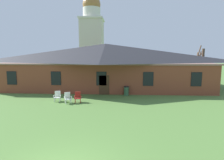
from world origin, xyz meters
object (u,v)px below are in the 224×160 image
(lawn_chair_near_door, at_px, (68,98))
(trash_bin, at_px, (126,91))
(lawn_chair_left_end, at_px, (78,97))
(lawn_chair_by_porch, at_px, (57,96))

(lawn_chair_near_door, distance_m, trash_bin, 6.34)
(lawn_chair_near_door, distance_m, lawn_chair_left_end, 0.90)
(lawn_chair_left_end, relative_size, trash_bin, 0.98)
(trash_bin, bearing_deg, lawn_chair_by_porch, -155.82)
(trash_bin, bearing_deg, lawn_chair_near_door, -147.08)
(lawn_chair_by_porch, distance_m, lawn_chair_near_door, 1.26)
(lawn_chair_by_porch, bearing_deg, lawn_chair_left_end, -6.26)
(lawn_chair_by_porch, xyz_separation_m, lawn_chair_left_end, (1.96, -0.22, 0.00))
(lawn_chair_by_porch, height_order, lawn_chair_near_door, same)
(lawn_chair_left_end, height_order, trash_bin, trash_bin)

